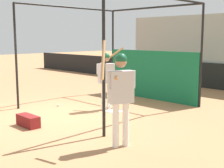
{
  "coord_description": "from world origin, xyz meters",
  "views": [
    {
      "loc": [
        7.09,
        -4.82,
        2.17
      ],
      "look_at": [
        1.71,
        0.55,
        1.02
      ],
      "focal_mm": 50.0,
      "sensor_mm": 36.0,
      "label": 1
    }
  ],
  "objects": [
    {
      "name": "ground_plane",
      "position": [
        0.0,
        0.0,
        0.0
      ],
      "size": [
        60.0,
        60.0,
        0.0
      ],
      "primitive_type": "plane",
      "color": "#A8754C"
    },
    {
      "name": "outfield_wall",
      "position": [
        0.0,
        7.43,
        0.54
      ],
      "size": [
        24.0,
        0.12,
        1.09
      ],
      "color": "black",
      "rests_on": "ground"
    },
    {
      "name": "player_waiting",
      "position": [
        2.97,
        -0.48,
        1.15
      ],
      "size": [
        0.54,
        0.82,
        2.11
      ],
      "rotation": [
        0.0,
        0.0,
        -1.97
      ],
      "color": "white",
      "rests_on": "ground"
    },
    {
      "name": "batting_cage",
      "position": [
        0.35,
        3.2,
        1.37
      ],
      "size": [
        3.9,
        4.18,
        3.2
      ],
      "color": "black",
      "rests_on": "ground"
    },
    {
      "name": "equipment_bag",
      "position": [
        0.39,
        -1.04,
        0.14
      ],
      "size": [
        0.7,
        0.28,
        0.28
      ],
      "color": "maroon",
      "rests_on": "ground"
    },
    {
      "name": "baseball",
      "position": [
        -0.97,
        0.8,
        0.04
      ],
      "size": [
        0.07,
        0.07,
        0.07
      ],
      "color": "white",
      "rests_on": "ground"
    },
    {
      "name": "bleacher_section",
      "position": [
        0.0,
        9.49,
        1.58
      ],
      "size": [
        7.05,
        4.0,
        3.17
      ],
      "color": "#9E9E99",
      "rests_on": "ground"
    },
    {
      "name": "home_plate",
      "position": [
        0.79,
        1.57,
        0.01
      ],
      "size": [
        0.44,
        0.44,
        0.02
      ],
      "color": "white",
      "rests_on": "ground"
    },
    {
      "name": "player_batter",
      "position": [
        0.43,
        1.58,
        1.03
      ],
      "size": [
        0.6,
        0.97,
        1.87
      ],
      "rotation": [
        0.0,
        0.0,
        1.13
      ],
      "color": "white",
      "rests_on": "ground"
    }
  ]
}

